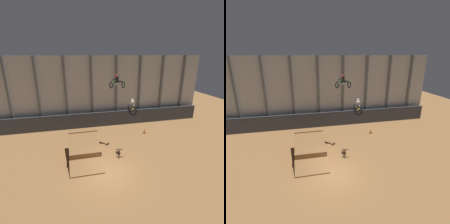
# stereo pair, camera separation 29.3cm
# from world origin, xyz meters

# --- Properties ---
(ground_plane) EXTENTS (60.00, 60.00, 0.00)m
(ground_plane) POSITION_xyz_m (0.00, 0.00, 0.00)
(ground_plane) COLOR olive
(arena_back_wall) EXTENTS (32.00, 0.40, 9.44)m
(arena_back_wall) POSITION_xyz_m (0.00, 11.19, 4.72)
(arena_back_wall) COLOR silver
(arena_back_wall) RESTS_ON ground_plane
(lower_barrier) EXTENTS (31.36, 0.20, 2.06)m
(lower_barrier) POSITION_xyz_m (0.00, 10.29, 1.03)
(lower_barrier) COLOR #383D47
(lower_barrier) RESTS_ON ground_plane
(dirt_ramp) EXTENTS (2.95, 5.02, 2.17)m
(dirt_ramp) POSITION_xyz_m (-1.79, 3.55, 0.73)
(dirt_ramp) COLOR brown
(dirt_ramp) RESTS_ON ground_plane
(rider_bike_left_air) EXTENTS (1.68, 1.57, 1.52)m
(rider_bike_left_air) POSITION_xyz_m (2.03, 5.51, 6.79)
(rider_bike_left_air) COLOR black
(rider_bike_right_air) EXTENTS (1.07, 1.79, 1.52)m
(rider_bike_right_air) POSITION_xyz_m (2.88, 3.00, 4.79)
(rider_bike_right_air) COLOR black
(traffic_cone_near_ramp) EXTENTS (0.36, 0.36, 0.58)m
(traffic_cone_near_ramp) POSITION_xyz_m (6.09, 6.88, 0.28)
(traffic_cone_near_ramp) COLOR black
(traffic_cone_near_ramp) RESTS_ON ground_plane
(traffic_cone_arena_edge) EXTENTS (0.36, 0.36, 0.58)m
(traffic_cone_arena_edge) POSITION_xyz_m (-2.57, 6.24, 0.28)
(traffic_cone_arena_edge) COLOR black
(traffic_cone_arena_edge) RESTS_ON ground_plane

